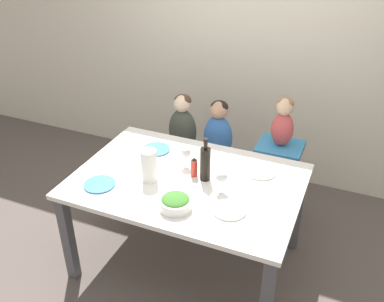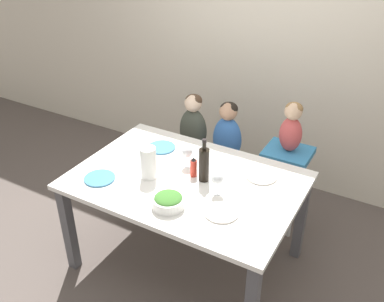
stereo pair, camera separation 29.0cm
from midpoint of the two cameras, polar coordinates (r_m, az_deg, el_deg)
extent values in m
plane|color=#564C47|center=(3.42, -3.05, -14.39)|extent=(14.00, 14.00, 0.00)
cube|color=beige|center=(3.95, 6.00, 14.65)|extent=(10.00, 0.06, 2.70)
cube|color=white|center=(2.95, -3.43, -4.12)|extent=(1.54, 1.07, 0.03)
cube|color=#4C4C51|center=(3.22, -18.76, -11.06)|extent=(0.07, 0.07, 0.72)
cube|color=#4C4C51|center=(3.80, -9.79, -2.68)|extent=(0.07, 0.07, 0.72)
cube|color=#4C4C51|center=(3.36, 11.50, -7.86)|extent=(0.07, 0.07, 0.72)
cylinder|color=silver|center=(3.92, -6.06, -3.92)|extent=(0.04, 0.04, 0.43)
cylinder|color=silver|center=(3.81, -2.30, -4.88)|extent=(0.04, 0.04, 0.43)
cylinder|color=silver|center=(4.12, -4.20, -1.89)|extent=(0.04, 0.04, 0.43)
cylinder|color=silver|center=(4.02, -0.59, -2.74)|extent=(0.04, 0.04, 0.43)
cube|color=silver|center=(3.84, -3.39, -0.36)|extent=(0.42, 0.38, 0.05)
cylinder|color=silver|center=(3.79, -1.69, -5.03)|extent=(0.04, 0.04, 0.43)
cylinder|color=silver|center=(3.70, 2.33, -6.02)|extent=(0.04, 0.04, 0.43)
cylinder|color=silver|center=(4.00, 0.00, -2.87)|extent=(0.04, 0.04, 0.43)
cylinder|color=silver|center=(3.92, 3.82, -3.76)|extent=(0.04, 0.04, 0.43)
cube|color=silver|center=(3.72, 1.15, -1.37)|extent=(0.42, 0.38, 0.05)
cylinder|color=silver|center=(3.58, 6.48, -5.18)|extent=(0.04, 0.04, 0.68)
cylinder|color=silver|center=(3.54, 10.22, -6.02)|extent=(0.04, 0.04, 0.68)
cylinder|color=silver|center=(3.77, 7.58, -3.21)|extent=(0.04, 0.04, 0.68)
cylinder|color=silver|center=(3.73, 11.13, -3.98)|extent=(0.04, 0.04, 0.68)
cube|color=teal|center=(3.46, 9.32, 0.37)|extent=(0.36, 0.32, 0.05)
ellipsoid|color=#3D4238|center=(3.72, -3.50, 2.65)|extent=(0.25, 0.17, 0.41)
sphere|color=beige|center=(3.61, -3.62, 6.29)|extent=(0.15, 0.15, 0.15)
ellipsoid|color=#473323|center=(3.61, -3.57, 6.67)|extent=(0.15, 0.14, 0.10)
ellipsoid|color=#3366B2|center=(3.61, 1.19, 1.71)|extent=(0.25, 0.17, 0.41)
sphere|color=tan|center=(3.49, 1.23, 5.45)|extent=(0.15, 0.15, 0.15)
ellipsoid|color=black|center=(3.49, 1.29, 5.84)|extent=(0.15, 0.14, 0.10)
ellipsoid|color=#C64C4C|center=(3.38, 9.56, 2.82)|extent=(0.18, 0.12, 0.28)
sphere|color=#D6AD89|center=(3.30, 9.84, 5.79)|extent=(0.13, 0.13, 0.13)
ellipsoid|color=olive|center=(3.30, 9.90, 6.16)|extent=(0.13, 0.13, 0.09)
cylinder|color=black|center=(2.87, -1.11, -1.87)|extent=(0.07, 0.07, 0.24)
cylinder|color=black|center=(2.79, -1.14, 0.87)|extent=(0.03, 0.03, 0.08)
cylinder|color=black|center=(2.78, -1.15, 1.38)|extent=(0.03, 0.03, 0.02)
cylinder|color=white|center=(2.90, -8.61, -2.02)|extent=(0.11, 0.11, 0.23)
cylinder|color=white|center=(2.81, 0.92, -5.48)|extent=(0.06, 0.06, 0.00)
cylinder|color=white|center=(2.79, 0.93, -4.88)|extent=(0.01, 0.01, 0.07)
ellipsoid|color=white|center=(2.75, 0.94, -3.55)|extent=(0.08, 0.08, 0.09)
cylinder|color=white|center=(3.08, -3.57, -2.09)|extent=(0.06, 0.06, 0.00)
cylinder|color=white|center=(3.06, -3.59, -1.53)|extent=(0.01, 0.01, 0.07)
ellipsoid|color=white|center=(3.02, -3.64, -0.27)|extent=(0.08, 0.08, 0.09)
cylinder|color=white|center=(2.67, -5.35, -7.11)|extent=(0.21, 0.21, 0.07)
ellipsoid|color=#3D752D|center=(2.65, -5.39, -6.54)|extent=(0.18, 0.18, 0.05)
cylinder|color=teal|center=(2.97, -15.00, -4.40)|extent=(0.21, 0.21, 0.01)
cylinder|color=teal|center=(3.29, -7.32, 0.15)|extent=(0.21, 0.21, 0.01)
cylinder|color=silver|center=(3.02, 6.45, -2.88)|extent=(0.21, 0.21, 0.01)
cylinder|color=silver|center=(2.65, 1.87, -7.99)|extent=(0.21, 0.21, 0.01)
cylinder|color=red|center=(2.94, -2.55, -2.38)|extent=(0.05, 0.05, 0.12)
cone|color=black|center=(2.90, -2.58, -1.15)|extent=(0.04, 0.04, 0.02)
camera|label=1|loc=(0.15, -92.86, -1.68)|focal=40.00mm
camera|label=2|loc=(0.15, 87.14, 1.68)|focal=40.00mm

